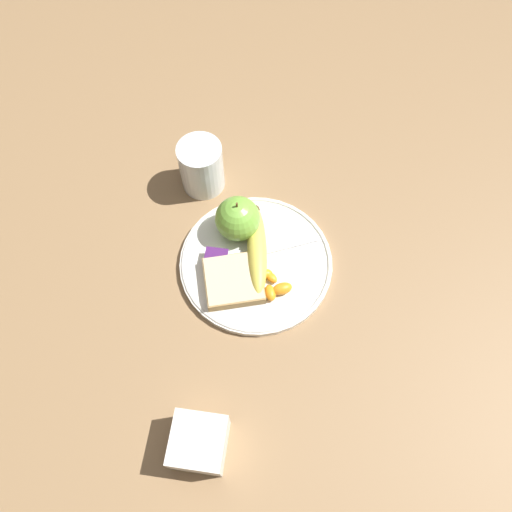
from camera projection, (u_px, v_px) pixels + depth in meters
The scene contains 16 objects.
ground_plane at pixel (256, 264), 0.88m from camera, with size 3.00×3.00×0.00m, color olive.
plate at pixel (256, 262), 0.87m from camera, with size 0.27×0.27×0.01m.
juice_glass at pixel (202, 168), 0.91m from camera, with size 0.08×0.08×0.10m.
apple at pixel (238, 219), 0.86m from camera, with size 0.08×0.08×0.09m.
banana at pixel (256, 249), 0.86m from camera, with size 0.06×0.18×0.03m.
bread_slice at pixel (234, 281), 0.84m from camera, with size 0.12×0.12×0.02m.
fork at pixel (255, 254), 0.87m from camera, with size 0.18×0.10×0.00m.
jam_packet at pixel (216, 259), 0.86m from camera, with size 0.04×0.03×0.02m.
orange_segment_0 at pixel (253, 291), 0.83m from camera, with size 0.04×0.03×0.02m.
orange_segment_1 at pixel (270, 293), 0.83m from camera, with size 0.03×0.03×0.02m.
orange_segment_2 at pixel (255, 274), 0.85m from camera, with size 0.04×0.03×0.02m.
orange_segment_3 at pixel (264, 274), 0.85m from camera, with size 0.03×0.02×0.02m.
orange_segment_4 at pixel (271, 277), 0.84m from camera, with size 0.03×0.03×0.01m.
orange_segment_5 at pixel (282, 289), 0.83m from camera, with size 0.04×0.03×0.02m.
orange_segment_6 at pixel (251, 280), 0.84m from camera, with size 0.03×0.03×0.02m.
condiment_caddy at pixel (199, 443), 0.71m from camera, with size 0.08×0.08×0.07m.
Camera 1 is at (-0.05, 0.38, 0.79)m, focal length 35.00 mm.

